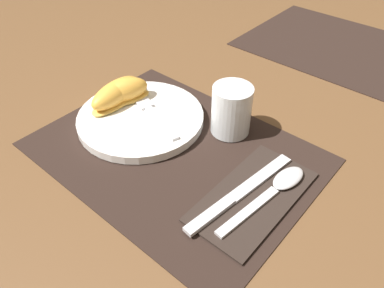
# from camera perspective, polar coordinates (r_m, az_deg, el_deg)

# --- Properties ---
(ground_plane) EXTENTS (3.00, 3.00, 0.00)m
(ground_plane) POSITION_cam_1_polar(r_m,az_deg,el_deg) (0.65, -2.59, -1.27)
(ground_plane) COLOR brown
(placemat) EXTENTS (0.47, 0.35, 0.00)m
(placemat) POSITION_cam_1_polar(r_m,az_deg,el_deg) (0.65, -2.60, -1.14)
(placemat) COLOR black
(placemat) RESTS_ON ground_plane
(placemat_far) EXTENTS (0.47, 0.35, 0.00)m
(placemat_far) POSITION_cam_1_polar(r_m,az_deg,el_deg) (1.05, 21.90, 13.51)
(placemat_far) COLOR black
(placemat_far) RESTS_ON ground_plane
(plate) EXTENTS (0.24, 0.24, 0.02)m
(plate) POSITION_cam_1_polar(r_m,az_deg,el_deg) (0.71, -7.81, 3.93)
(plate) COLOR white
(plate) RESTS_ON placemat
(juice_glass) EXTENTS (0.07, 0.07, 0.09)m
(juice_glass) POSITION_cam_1_polar(r_m,az_deg,el_deg) (0.67, 6.00, 4.78)
(juice_glass) COLOR silver
(juice_glass) RESTS_ON placemat
(napkin) EXTENTS (0.11, 0.21, 0.00)m
(napkin) POSITION_cam_1_polar(r_m,az_deg,el_deg) (0.58, 9.06, -8.04)
(napkin) COLOR #2D231E
(napkin) RESTS_ON placemat
(knife) EXTENTS (0.05, 0.23, 0.01)m
(knife) POSITION_cam_1_polar(r_m,az_deg,el_deg) (0.58, 7.15, -7.50)
(knife) COLOR silver
(knife) RESTS_ON napkin
(spoon) EXTENTS (0.05, 0.19, 0.01)m
(spoon) POSITION_cam_1_polar(r_m,az_deg,el_deg) (0.59, 12.98, -6.31)
(spoon) COLOR silver
(spoon) RESTS_ON napkin
(fork) EXTENTS (0.17, 0.07, 0.00)m
(fork) POSITION_cam_1_polar(r_m,az_deg,el_deg) (0.72, -6.45, 5.23)
(fork) COLOR silver
(fork) RESTS_ON plate
(citrus_wedge_0) EXTENTS (0.08, 0.11, 0.05)m
(citrus_wedge_0) POSITION_cam_1_polar(r_m,az_deg,el_deg) (0.75, -10.16, 7.90)
(citrus_wedge_0) COLOR #F7C656
(citrus_wedge_0) RESTS_ON plate
(citrus_wedge_1) EXTENTS (0.06, 0.13, 0.04)m
(citrus_wedge_1) POSITION_cam_1_polar(r_m,az_deg,el_deg) (0.74, -11.51, 7.46)
(citrus_wedge_1) COLOR #F7C656
(citrus_wedge_1) RESTS_ON plate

